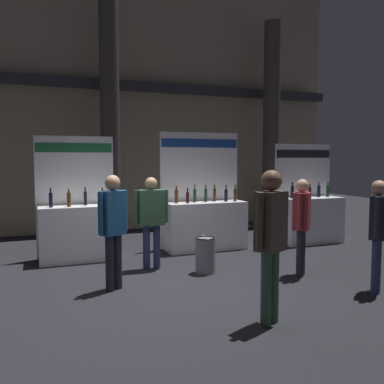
# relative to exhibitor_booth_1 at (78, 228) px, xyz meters

# --- Properties ---
(ground_plane) EXTENTS (26.83, 26.83, 0.00)m
(ground_plane) POSITION_rel_exhibitor_booth_1_xyz_m (1.03, -2.06, -0.62)
(ground_plane) COLOR black
(hall_colonnade) EXTENTS (13.41, 1.24, 6.96)m
(hall_colonnade) POSITION_rel_exhibitor_booth_1_xyz_m (1.03, 3.02, 2.78)
(hall_colonnade) COLOR gray
(hall_colonnade) RESTS_ON ground_plane
(exhibitor_booth_1) EXTENTS (1.48, 0.66, 2.36)m
(exhibitor_booth_1) POSITION_rel_exhibitor_booth_1_xyz_m (0.00, 0.00, 0.00)
(exhibitor_booth_1) COLOR white
(exhibitor_booth_1) RESTS_ON ground_plane
(exhibitor_booth_2) EXTENTS (1.79, 0.66, 2.49)m
(exhibitor_booth_2) POSITION_rel_exhibitor_booth_1_xyz_m (2.63, 0.03, 0.00)
(exhibitor_booth_2) COLOR white
(exhibitor_booth_2) RESTS_ON ground_plane
(exhibitor_booth_3) EXTENTS (1.50, 0.66, 2.26)m
(exhibitor_booth_3) POSITION_rel_exhibitor_booth_1_xyz_m (5.14, -0.19, -0.01)
(exhibitor_booth_3) COLOR white
(exhibitor_booth_3) RESTS_ON ground_plane
(trash_bin) EXTENTS (0.34, 0.34, 0.61)m
(trash_bin) POSITION_rel_exhibitor_booth_1_xyz_m (1.93, -1.68, -0.31)
(trash_bin) COLOR slate
(trash_bin) RESTS_ON ground_plane
(visitor_0) EXTENTS (0.47, 0.34, 1.70)m
(visitor_0) POSITION_rel_exhibitor_booth_1_xyz_m (0.33, -2.03, 0.38)
(visitor_0) COLOR #23232D
(visitor_0) RESTS_ON ground_plane
(visitor_6) EXTENTS (0.48, 0.37, 1.81)m
(visitor_6) POSITION_rel_exhibitor_booth_1_xyz_m (1.81, -3.94, 0.46)
(visitor_6) COLOR #33563D
(visitor_6) RESTS_ON ground_plane
(visitor_7) EXTENTS (0.39, 0.38, 1.63)m
(visitor_7) POSITION_rel_exhibitor_booth_1_xyz_m (3.85, -3.49, 0.33)
(visitor_7) COLOR navy
(visitor_7) RESTS_ON ground_plane
(visitor_8) EXTENTS (0.61, 0.27, 1.61)m
(visitor_8) POSITION_rel_exhibitor_booth_1_xyz_m (1.15, -1.11, 0.35)
(visitor_8) COLOR navy
(visitor_8) RESTS_ON ground_plane
(visitor_9) EXTENTS (0.40, 0.41, 1.60)m
(visitor_9) POSITION_rel_exhibitor_booth_1_xyz_m (3.34, -2.39, 0.32)
(visitor_9) COLOR #23232D
(visitor_9) RESTS_ON ground_plane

